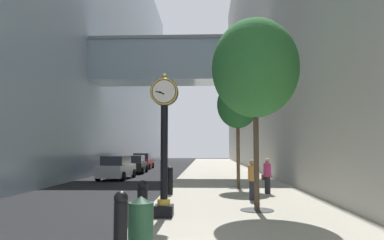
# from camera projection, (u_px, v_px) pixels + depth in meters

# --- Properties ---
(ground_plane) EXTENTS (110.00, 110.00, 0.00)m
(ground_plane) POSITION_uv_depth(u_px,v_px,m) (183.00, 174.00, 31.76)
(ground_plane) COLOR black
(ground_plane) RESTS_ON ground
(sidewalk_right) EXTENTS (6.66, 80.00, 0.14)m
(sidewalk_right) POSITION_uv_depth(u_px,v_px,m) (220.00, 171.00, 34.63)
(sidewalk_right) COLOR #ADA593
(sidewalk_right) RESTS_ON ground
(building_block_left) EXTENTS (22.86, 80.00, 27.88)m
(building_block_left) POSITION_uv_depth(u_px,v_px,m) (70.00, 29.00, 36.21)
(building_block_left) COLOR #93A8B7
(building_block_left) RESTS_ON ground
(building_block_right) EXTENTS (9.00, 80.00, 29.50)m
(building_block_right) POSITION_uv_depth(u_px,v_px,m) (301.00, 17.00, 35.48)
(building_block_right) COLOR #B7B2A8
(building_block_right) RESTS_ON ground
(street_clock) EXTENTS (0.84, 0.55, 4.33)m
(street_clock) POSITION_uv_depth(u_px,v_px,m) (164.00, 137.00, 11.19)
(street_clock) COLOR black
(street_clock) RESTS_ON sidewalk_right
(bollard_nearest) EXTENTS (0.27, 0.27, 1.23)m
(bollard_nearest) POSITION_uv_depth(u_px,v_px,m) (121.00, 222.00, 6.96)
(bollard_nearest) COLOR black
(bollard_nearest) RESTS_ON sidewalk_right
(bollard_second) EXTENTS (0.27, 0.27, 1.23)m
(bollard_second) POSITION_uv_depth(u_px,v_px,m) (142.00, 204.00, 9.34)
(bollard_second) COLOR black
(bollard_second) RESTS_ON sidewalk_right
(bollard_fourth) EXTENTS (0.27, 0.27, 1.23)m
(bollard_fourth) POSITION_uv_depth(u_px,v_px,m) (164.00, 185.00, 14.10)
(bollard_fourth) COLOR black
(bollard_fourth) RESTS_ON sidewalk_right
(bollard_fifth) EXTENTS (0.27, 0.27, 1.23)m
(bollard_fifth) POSITION_uv_depth(u_px,v_px,m) (170.00, 180.00, 16.48)
(bollard_fifth) COLOR black
(bollard_fifth) RESTS_ON sidewalk_right
(street_tree_near) EXTENTS (2.94, 2.94, 6.46)m
(street_tree_near) POSITION_uv_depth(u_px,v_px,m) (255.00, 68.00, 12.54)
(street_tree_near) COLOR #333335
(street_tree_near) RESTS_ON sidewalk_right
(street_tree_mid_near) EXTENTS (2.18, 2.18, 5.61)m
(street_tree_mid_near) POSITION_uv_depth(u_px,v_px,m) (238.00, 105.00, 19.47)
(street_tree_mid_near) COLOR #333335
(street_tree_mid_near) RESTS_ON sidewalk_right
(trash_bin) EXTENTS (0.53, 0.53, 1.05)m
(trash_bin) POSITION_uv_depth(u_px,v_px,m) (141.00, 221.00, 7.60)
(trash_bin) COLOR #234C33
(trash_bin) RESTS_ON sidewalk_right
(pedestrian_walking) EXTENTS (0.48, 0.52, 1.60)m
(pedestrian_walking) POSITION_uv_depth(u_px,v_px,m) (267.00, 175.00, 16.79)
(pedestrian_walking) COLOR #23232D
(pedestrian_walking) RESTS_ON sidewalk_right
(pedestrian_by_clock) EXTENTS (0.45, 0.45, 1.59)m
(pedestrian_by_clock) POSITION_uv_depth(u_px,v_px,m) (252.00, 179.00, 14.65)
(pedestrian_by_clock) COLOR #23232D
(pedestrian_by_clock) RESTS_ON sidewalk_right
(car_silver_near) EXTENTS (2.07, 4.64, 1.66)m
(car_silver_near) POSITION_uv_depth(u_px,v_px,m) (117.00, 168.00, 26.29)
(car_silver_near) COLOR #B7BABF
(car_silver_near) RESTS_ON ground
(car_black_mid) EXTENTS (2.21, 4.12, 1.58)m
(car_black_mid) POSITION_uv_depth(u_px,v_px,m) (134.00, 165.00, 32.70)
(car_black_mid) COLOR black
(car_black_mid) RESTS_ON ground
(car_red_far) EXTENTS (2.05, 4.44, 1.70)m
(car_red_far) POSITION_uv_depth(u_px,v_px,m) (143.00, 161.00, 39.89)
(car_red_far) COLOR #AD191E
(car_red_far) RESTS_ON ground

